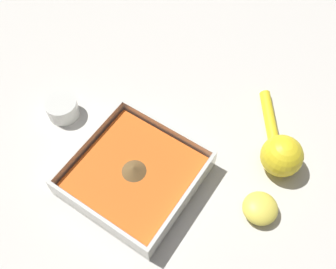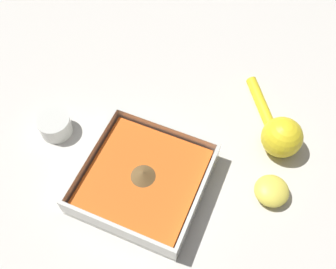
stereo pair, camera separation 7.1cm
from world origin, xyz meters
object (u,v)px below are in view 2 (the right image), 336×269
(square_dish, at_px, (144,180))
(lemon_half, at_px, (272,191))
(lemon_squeezer, at_px, (279,133))
(spice_bowl, at_px, (55,126))

(square_dish, distance_m, lemon_half, 0.22)
(lemon_half, bearing_deg, lemon_squeezer, -80.14)
(lemon_squeezer, xyz_separation_m, lemon_half, (-0.02, 0.11, -0.02))
(lemon_half, bearing_deg, spice_bowl, 4.29)
(spice_bowl, bearing_deg, lemon_squeezer, -160.64)
(lemon_squeezer, bearing_deg, lemon_half, -25.23)
(spice_bowl, bearing_deg, square_dish, 169.61)
(square_dish, height_order, lemon_squeezer, lemon_squeezer)
(square_dish, xyz_separation_m, spice_bowl, (0.20, -0.04, -0.00))
(square_dish, distance_m, spice_bowl, 0.20)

